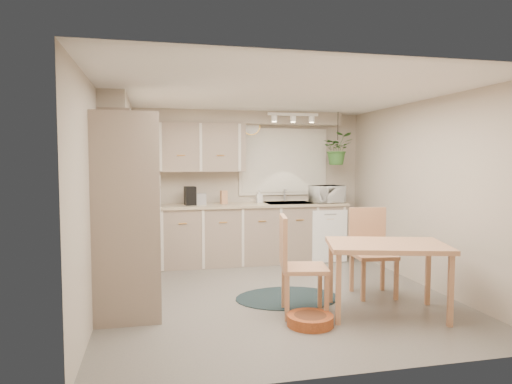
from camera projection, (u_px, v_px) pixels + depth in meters
floor at (275, 295)px, 5.50m from camera, size 4.20×4.20×0.00m
ceiling at (276, 94)px, 5.33m from camera, size 4.20×4.20×0.00m
wall_back at (242, 186)px, 7.46m from camera, size 4.00×0.04×2.40m
wall_front at (349, 218)px, 3.37m from camera, size 4.00×0.04×2.40m
wall_left at (98, 199)px, 4.97m from camera, size 0.04×4.20×2.40m
wall_right at (426, 193)px, 5.85m from camera, size 0.04×4.20×2.40m
base_cab_left at (132, 251)px, 5.94m from camera, size 0.60×1.85×0.90m
base_cab_back at (233, 235)px, 7.17m from camera, size 3.60×0.60×0.90m
counter_left at (132, 215)px, 5.91m from camera, size 0.64×1.89×0.04m
counter_back at (233, 205)px, 7.13m from camera, size 3.64×0.64×0.04m
oven_stack at (128, 216)px, 4.69m from camera, size 0.65×0.65×2.10m
wall_oven_face at (159, 216)px, 4.76m from camera, size 0.02×0.56×0.58m
upper_cab_left at (120, 145)px, 5.94m from camera, size 0.35×2.00×0.75m
upper_cab_back at (180, 147)px, 7.02m from camera, size 2.00×0.35×0.75m
soffit_left at (118, 108)px, 5.90m from camera, size 0.30×2.00×0.20m
soffit_back at (231, 117)px, 7.19m from camera, size 3.60×0.30×0.20m
cooktop at (131, 218)px, 5.35m from camera, size 0.52×0.58×0.02m
range_hood at (128, 180)px, 5.32m from camera, size 0.40×0.60×0.14m
window_blinds at (283, 162)px, 7.55m from camera, size 1.40×0.02×1.00m
window_frame at (283, 162)px, 7.56m from camera, size 1.50×0.02×1.10m
sink at (288, 205)px, 7.34m from camera, size 0.70×0.48×0.10m
dishwasher_front at (330, 236)px, 7.20m from camera, size 0.58×0.02×0.83m
track_light_bar at (293, 114)px, 7.00m from camera, size 0.80×0.04×0.04m
wall_clock at (251, 126)px, 7.39m from camera, size 0.30×0.03×0.30m
dining_table at (386, 279)px, 4.81m from camera, size 1.38×1.10×0.76m
chair_left at (304, 265)px, 4.79m from camera, size 0.58×0.58×1.05m
chair_back at (374, 253)px, 5.46m from camera, size 0.53×0.53×1.04m
braided_rug at (287, 298)px, 5.38m from camera, size 1.28×0.98×0.01m
pet_bed at (310, 320)px, 4.49m from camera, size 0.55×0.55×0.11m
microwave at (327, 192)px, 7.37m from camera, size 0.56×0.39×0.34m
soap_bottle at (259, 200)px, 7.38m from camera, size 0.11×0.21×0.09m
hanging_plant at (338, 152)px, 7.36m from camera, size 0.59×0.62×0.40m
coffee_maker at (190, 196)px, 6.98m from camera, size 0.18×0.21×0.28m
toaster at (197, 199)px, 7.03m from camera, size 0.31×0.19×0.18m
knife_block at (224, 197)px, 7.15m from camera, size 0.11×0.11×0.21m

